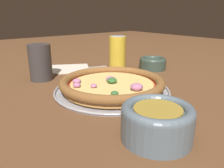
% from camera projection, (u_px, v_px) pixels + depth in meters
% --- Properties ---
extents(ground_plane, '(3.00, 3.00, 0.00)m').
position_uv_depth(ground_plane, '(112.00, 92.00, 0.61)').
color(ground_plane, brown).
extents(pizza_tray, '(0.32, 0.32, 0.01)m').
position_uv_depth(pizza_tray, '(112.00, 90.00, 0.61)').
color(pizza_tray, '#9E9EA3').
rests_on(pizza_tray, ground_plane).
extents(pizza, '(0.29, 0.29, 0.03)m').
position_uv_depth(pizza, '(112.00, 83.00, 0.60)').
color(pizza, '#BC7F42').
rests_on(pizza, pizza_tray).
extents(bowl_near, '(0.12, 0.12, 0.06)m').
position_uv_depth(bowl_near, '(157.00, 121.00, 0.37)').
color(bowl_near, slate).
rests_on(bowl_near, ground_plane).
extents(bowl_far, '(0.10, 0.10, 0.05)m').
position_uv_depth(bowl_far, '(153.00, 63.00, 0.84)').
color(bowl_far, '#334238').
rests_on(bowl_far, ground_plane).
extents(drinking_cup, '(0.07, 0.07, 0.12)m').
position_uv_depth(drinking_cup, '(40.00, 62.00, 0.70)').
color(drinking_cup, '#383333').
rests_on(drinking_cup, ground_plane).
extents(napkin, '(0.20, 0.20, 0.01)m').
position_uv_depth(napkin, '(68.00, 68.00, 0.85)').
color(napkin, beige).
rests_on(napkin, ground_plane).
extents(fork, '(0.18, 0.07, 0.00)m').
position_uv_depth(fork, '(82.00, 68.00, 0.86)').
color(fork, '#B7B7BC').
rests_on(fork, ground_plane).
extents(beverage_can, '(0.07, 0.07, 0.12)m').
position_uv_depth(beverage_can, '(117.00, 52.00, 0.86)').
color(beverage_can, gold).
rests_on(beverage_can, ground_plane).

